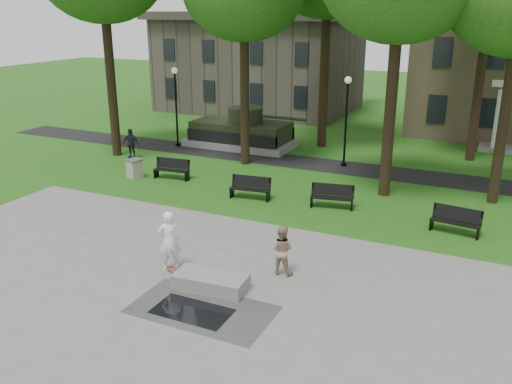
# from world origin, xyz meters

# --- Properties ---
(ground) EXTENTS (120.00, 120.00, 0.00)m
(ground) POSITION_xyz_m (0.00, 0.00, 0.00)
(ground) COLOR #265013
(ground) RESTS_ON ground
(plaza) EXTENTS (22.00, 16.00, 0.02)m
(plaza) POSITION_xyz_m (0.00, -5.00, 0.01)
(plaza) COLOR gray
(plaza) RESTS_ON ground
(footpath) EXTENTS (44.00, 2.60, 0.01)m
(footpath) POSITION_xyz_m (0.00, 12.00, 0.01)
(footpath) COLOR black
(footpath) RESTS_ON ground
(building_left) EXTENTS (15.00, 10.00, 7.20)m
(building_left) POSITION_xyz_m (-11.00, 26.50, 3.60)
(building_left) COLOR #4C443D
(building_left) RESTS_ON ground
(lamp_left) EXTENTS (0.36, 0.36, 4.73)m
(lamp_left) POSITION_xyz_m (-10.00, 12.30, 2.79)
(lamp_left) COLOR black
(lamp_left) RESTS_ON ground
(lamp_mid) EXTENTS (0.36, 0.36, 4.73)m
(lamp_mid) POSITION_xyz_m (0.50, 12.30, 2.79)
(lamp_mid) COLOR black
(lamp_mid) RESTS_ON ground
(tank_monument) EXTENTS (7.45, 3.40, 2.40)m
(tank_monument) POSITION_xyz_m (-6.46, 14.00, 0.86)
(tank_monument) COLOR gray
(tank_monument) RESTS_ON ground
(puddle) EXTENTS (2.20, 1.20, 0.00)m
(puddle) POSITION_xyz_m (0.93, -3.82, 0.02)
(puddle) COLOR black
(puddle) RESTS_ON plaza
(concrete_block) EXTENTS (2.27, 1.17, 0.45)m
(concrete_block) POSITION_xyz_m (0.75, -2.46, 0.24)
(concrete_block) COLOR gray
(concrete_block) RESTS_ON plaza
(skateboard) EXTENTS (0.80, 0.47, 0.07)m
(skateboard) POSITION_xyz_m (-0.81, -2.07, 0.06)
(skateboard) COLOR brown
(skateboard) RESTS_ON plaza
(skateboarder) EXTENTS (0.86, 0.83, 1.99)m
(skateboarder) POSITION_xyz_m (-1.06, -1.90, 1.01)
(skateboarder) COLOR white
(skateboarder) RESTS_ON plaza
(friend_watching) EXTENTS (0.81, 0.65, 1.61)m
(friend_watching) POSITION_xyz_m (2.28, -0.65, 0.83)
(friend_watching) COLOR #9F8266
(friend_watching) RESTS_ON plaza
(pedestrian_walker) EXTENTS (1.01, 0.48, 1.69)m
(pedestrian_walker) POSITION_xyz_m (-10.79, 8.76, 0.84)
(pedestrian_walker) COLOR black
(pedestrian_walker) RESTS_ON ground
(park_bench_0) EXTENTS (1.84, 0.72, 1.00)m
(park_bench_0) POSITION_xyz_m (-6.54, 6.49, 0.52)
(park_bench_0) COLOR black
(park_bench_0) RESTS_ON ground
(park_bench_1) EXTENTS (1.84, 0.73, 1.00)m
(park_bench_1) POSITION_xyz_m (-1.73, 5.46, 0.52)
(park_bench_1) COLOR black
(park_bench_1) RESTS_ON ground
(park_bench_2) EXTENTS (1.85, 0.85, 1.00)m
(park_bench_2) POSITION_xyz_m (1.89, 5.88, 0.52)
(park_bench_2) COLOR black
(park_bench_2) RESTS_ON ground
(park_bench_3) EXTENTS (1.84, 0.75, 1.00)m
(park_bench_3) POSITION_xyz_m (6.90, 5.18, 0.52)
(park_bench_3) COLOR black
(park_bench_3) RESTS_ON ground
(trash_bin) EXTENTS (0.84, 0.84, 0.96)m
(trash_bin) POSITION_xyz_m (-8.28, 5.77, 0.49)
(trash_bin) COLOR #9B9780
(trash_bin) RESTS_ON ground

